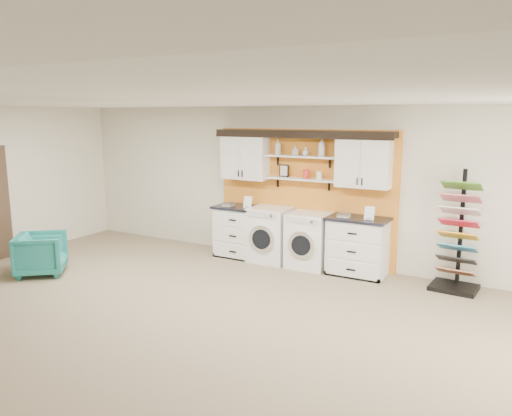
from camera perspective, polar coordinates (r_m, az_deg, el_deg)
The scene contains 22 objects.
floor at distance 6.13m, azimuth -10.39°, elevation -15.15°, with size 10.00×10.00×0.00m, color gray.
ceiling at distance 5.53m, azimuth -11.37°, elevation 12.01°, with size 10.00×10.00×0.00m, color white.
wall_back at distance 9.05m, azimuth 5.62°, elevation 2.63°, with size 10.00×10.00×0.00m, color beige.
accent_panel at distance 9.04m, azimuth 5.51°, elevation 1.35°, with size 3.40×0.07×2.40m, color orange.
upper_cabinet_left at distance 9.32m, azimuth -1.25°, elevation 5.88°, with size 0.90×0.35×0.84m.
upper_cabinet_right at distance 8.41m, azimuth 12.20°, elevation 5.14°, with size 0.90×0.35×0.84m.
shelf_lower at distance 8.85m, azimuth 5.11°, elevation 3.31°, with size 1.32×0.28×0.03m, color silver.
shelf_upper at distance 8.81m, azimuth 5.16°, elevation 5.90°, with size 1.32×0.28×0.03m, color silver.
crown_molding at distance 8.80m, azimuth 5.23°, elevation 8.48°, with size 3.30×0.41×0.13m.
picture_frame at distance 9.02m, azimuth 3.22°, elevation 4.28°, with size 0.18×0.02×0.22m.
canister_red at distance 8.80m, azimuth 5.72°, elevation 3.88°, with size 0.11×0.11×0.16m, color red.
canister_cream at distance 8.70m, azimuth 7.23°, elevation 3.71°, with size 0.10×0.10×0.14m, color silver.
base_cabinet_left at distance 9.41m, azimuth -1.69°, elevation -2.70°, with size 0.99×0.66×0.97m.
base_cabinet_right at distance 8.51m, azimuth 11.53°, elevation -4.31°, with size 1.00×0.66×0.98m.
washer at distance 9.11m, azimuth 1.65°, elevation -3.04°, with size 0.71×0.71×0.99m.
dryer at distance 8.80m, azimuth 6.08°, elevation -3.68°, with size 0.69×0.71×0.97m.
sample_rack at distance 8.21m, azimuth 21.97°, elevation -4.84°, with size 0.71×0.61×1.85m.
armchair at distance 9.14m, azimuth -23.34°, elevation -4.83°, with size 0.75×0.77×0.70m, color #1D7D77.
soap_bottle_a at distance 8.99m, azimuth 2.53°, elevation 6.99°, with size 0.10×0.11×0.27m, color silver.
soap_bottle_b at distance 8.84m, azimuth 4.52°, elevation 6.56°, with size 0.07×0.08×0.17m, color silver.
soap_bottle_c at distance 8.77m, azimuth 5.69°, elevation 6.44°, with size 0.11×0.11×0.15m, color silver.
soap_bottle_d at distance 8.65m, azimuth 7.52°, elevation 6.94°, with size 0.12×0.13×0.32m, color silver.
Camera 1 is at (3.58, -4.22, 2.64)m, focal length 35.00 mm.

